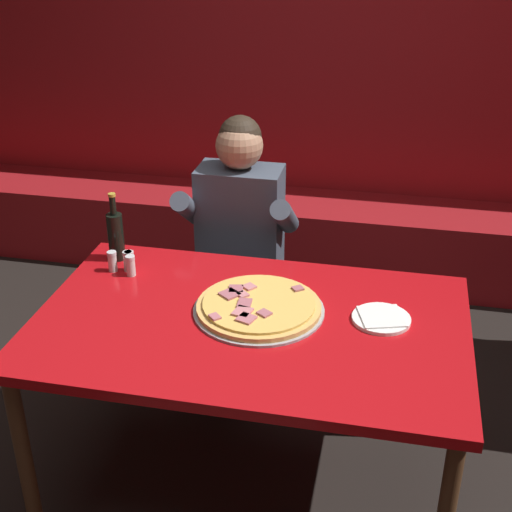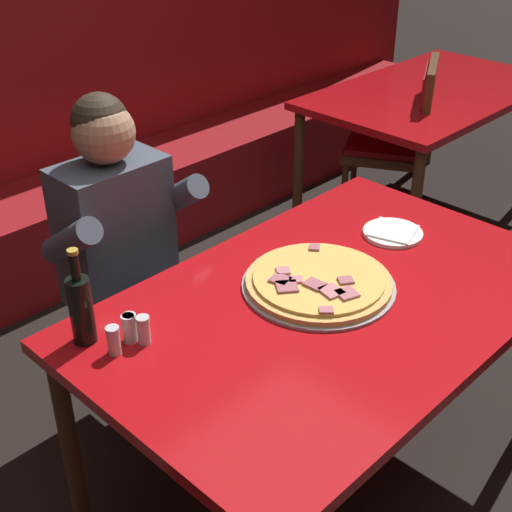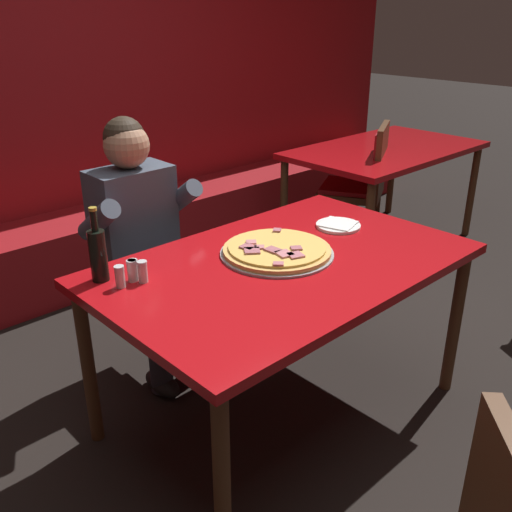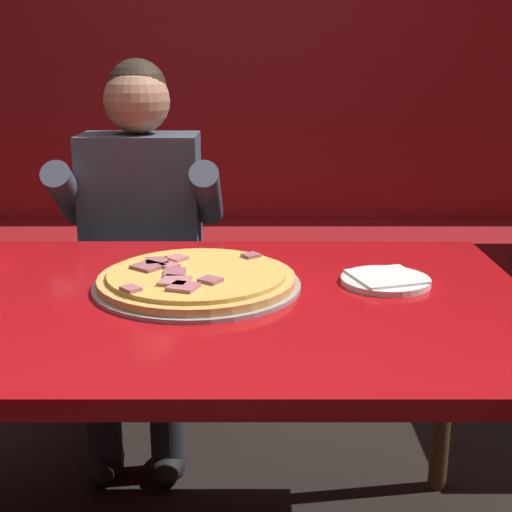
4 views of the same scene
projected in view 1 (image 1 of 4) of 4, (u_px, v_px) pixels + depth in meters
The scene contains 12 objects.
ground_plane at pixel (250, 481), 2.89m from camera, with size 24.00×24.00×0.00m, color black.
booth_wall_panel at pixel (326, 109), 4.36m from camera, with size 6.80×0.16×1.90m, color maroon.
booth_bench at pixel (315, 237), 4.41m from camera, with size 6.46×0.48×0.46m, color maroon.
main_dining_table at pixel (250, 337), 2.57m from camera, with size 1.55×0.97×0.77m.
pizza at pixel (258, 307), 2.59m from camera, with size 0.48×0.48×0.05m.
plate_white_paper at pixel (381, 318), 2.54m from camera, with size 0.21×0.21×0.02m.
beer_bottle at pixel (116, 235), 2.92m from camera, with size 0.07×0.07×0.29m.
shaker_oregano at pixel (113, 262), 2.86m from camera, with size 0.04×0.04×0.09m.
shaker_red_pepper_flakes at pixel (128, 262), 2.86m from camera, with size 0.04×0.04×0.09m.
shaker_parmesan at pixel (130, 262), 2.86m from camera, with size 0.04×0.04×0.09m.
shaker_black_pepper at pixel (131, 267), 2.83m from camera, with size 0.04×0.04×0.09m.
diner_seated_blue_shirt at pixel (236, 244), 3.24m from camera, with size 0.53×0.53×1.27m.
Camera 1 is at (0.47, -2.11, 2.12)m, focal length 50.00 mm.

